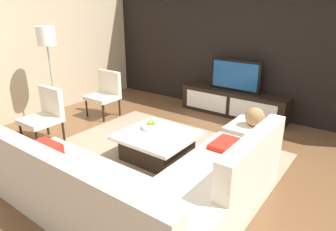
{
  "coord_description": "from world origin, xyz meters",
  "views": [
    {
      "loc": [
        2.31,
        -2.91,
        2.1
      ],
      "look_at": [
        -0.15,
        0.42,
        0.55
      ],
      "focal_mm": 32.03,
      "sensor_mm": 36.0,
      "label": 1
    }
  ],
  "objects_px": {
    "sectional_couch": "(145,187)",
    "accent_chair_far": "(106,91)",
    "floor_lamp": "(47,42)",
    "accent_chair_near": "(45,112)",
    "coffee_table": "(157,145)",
    "media_console": "(233,103)",
    "decorative_ball": "(255,117)",
    "television": "(235,75)",
    "fruit_bowl": "(152,126)",
    "ottoman": "(252,138)"
  },
  "relations": [
    {
      "from": "media_console",
      "to": "fruit_bowl",
      "type": "distance_m",
      "value": 2.22
    },
    {
      "from": "accent_chair_near",
      "to": "floor_lamp",
      "type": "distance_m",
      "value": 1.3
    },
    {
      "from": "media_console",
      "to": "accent_chair_far",
      "type": "height_order",
      "value": "accent_chair_far"
    },
    {
      "from": "decorative_ball",
      "to": "floor_lamp",
      "type": "bearing_deg",
      "value": -163.01
    },
    {
      "from": "media_console",
      "to": "sectional_couch",
      "type": "height_order",
      "value": "sectional_couch"
    },
    {
      "from": "media_console",
      "to": "accent_chair_near",
      "type": "relative_size",
      "value": 2.43
    },
    {
      "from": "sectional_couch",
      "to": "accent_chair_near",
      "type": "height_order",
      "value": "accent_chair_near"
    },
    {
      "from": "floor_lamp",
      "to": "decorative_ball",
      "type": "bearing_deg",
      "value": 16.99
    },
    {
      "from": "ottoman",
      "to": "decorative_ball",
      "type": "xyz_separation_m",
      "value": [
        0.0,
        0.0,
        0.34
      ]
    },
    {
      "from": "media_console",
      "to": "floor_lamp",
      "type": "relative_size",
      "value": 1.22
    },
    {
      "from": "accent_chair_near",
      "to": "media_console",
      "type": "bearing_deg",
      "value": 55.54
    },
    {
      "from": "ottoman",
      "to": "television",
      "type": "bearing_deg",
      "value": 125.79
    },
    {
      "from": "floor_lamp",
      "to": "coffee_table",
      "type": "bearing_deg",
      "value": 0.01
    },
    {
      "from": "ottoman",
      "to": "accent_chair_far",
      "type": "height_order",
      "value": "accent_chair_far"
    },
    {
      "from": "sectional_couch",
      "to": "accent_chair_near",
      "type": "xyz_separation_m",
      "value": [
        -2.42,
        0.42,
        0.2
      ]
    },
    {
      "from": "decorative_ball",
      "to": "television",
      "type": "bearing_deg",
      "value": 125.79
    },
    {
      "from": "accent_chair_near",
      "to": "accent_chair_far",
      "type": "relative_size",
      "value": 1.0
    },
    {
      "from": "decorative_ball",
      "to": "coffee_table",
      "type": "bearing_deg",
      "value": -133.79
    },
    {
      "from": "ottoman",
      "to": "decorative_ball",
      "type": "height_order",
      "value": "decorative_ball"
    },
    {
      "from": "sectional_couch",
      "to": "floor_lamp",
      "type": "relative_size",
      "value": 1.46
    },
    {
      "from": "coffee_table",
      "to": "floor_lamp",
      "type": "relative_size",
      "value": 0.58
    },
    {
      "from": "media_console",
      "to": "coffee_table",
      "type": "relative_size",
      "value": 2.09
    },
    {
      "from": "sectional_couch",
      "to": "accent_chair_far",
      "type": "relative_size",
      "value": 2.91
    },
    {
      "from": "television",
      "to": "fruit_bowl",
      "type": "xyz_separation_m",
      "value": [
        -0.28,
        -2.2,
        -0.38
      ]
    },
    {
      "from": "coffee_table",
      "to": "sectional_couch",
      "type": "bearing_deg",
      "value": -58.07
    },
    {
      "from": "sectional_couch",
      "to": "coffee_table",
      "type": "distance_m",
      "value": 1.18
    },
    {
      "from": "accent_chair_near",
      "to": "decorative_ball",
      "type": "height_order",
      "value": "accent_chair_near"
    },
    {
      "from": "coffee_table",
      "to": "fruit_bowl",
      "type": "xyz_separation_m",
      "value": [
        -0.18,
        0.1,
        0.22
      ]
    },
    {
      "from": "television",
      "to": "coffee_table",
      "type": "height_order",
      "value": "television"
    },
    {
      "from": "accent_chair_far",
      "to": "decorative_ball",
      "type": "height_order",
      "value": "accent_chair_far"
    },
    {
      "from": "ottoman",
      "to": "accent_chair_far",
      "type": "xyz_separation_m",
      "value": [
        -2.94,
        -0.22,
        0.29
      ]
    },
    {
      "from": "media_console",
      "to": "accent_chair_far",
      "type": "distance_m",
      "value": 2.53
    },
    {
      "from": "accent_chair_near",
      "to": "floor_lamp",
      "type": "relative_size",
      "value": 0.5
    },
    {
      "from": "sectional_couch",
      "to": "ottoman",
      "type": "bearing_deg",
      "value": 79.56
    },
    {
      "from": "floor_lamp",
      "to": "fruit_bowl",
      "type": "relative_size",
      "value": 6.21
    },
    {
      "from": "sectional_couch",
      "to": "television",
      "type": "bearing_deg",
      "value": 99.04
    },
    {
      "from": "accent_chair_near",
      "to": "fruit_bowl",
      "type": "distance_m",
      "value": 1.75
    },
    {
      "from": "media_console",
      "to": "floor_lamp",
      "type": "distance_m",
      "value": 3.62
    },
    {
      "from": "media_console",
      "to": "sectional_couch",
      "type": "bearing_deg",
      "value": -80.96
    },
    {
      "from": "television",
      "to": "accent_chair_far",
      "type": "height_order",
      "value": "television"
    },
    {
      "from": "accent_chair_far",
      "to": "decorative_ball",
      "type": "xyz_separation_m",
      "value": [
        2.94,
        0.22,
        0.05
      ]
    },
    {
      "from": "television",
      "to": "coffee_table",
      "type": "relative_size",
      "value": 1.0
    },
    {
      "from": "media_console",
      "to": "television",
      "type": "distance_m",
      "value": 0.55
    },
    {
      "from": "television",
      "to": "ottoman",
      "type": "bearing_deg",
      "value": -54.21
    },
    {
      "from": "media_console",
      "to": "ottoman",
      "type": "distance_m",
      "value": 1.54
    },
    {
      "from": "fruit_bowl",
      "to": "decorative_ball",
      "type": "xyz_separation_m",
      "value": [
        1.18,
        0.94,
        0.12
      ]
    },
    {
      "from": "floor_lamp",
      "to": "decorative_ball",
      "type": "xyz_separation_m",
      "value": [
        3.42,
        1.05,
        -0.93
      ]
    },
    {
      "from": "floor_lamp",
      "to": "accent_chair_far",
      "type": "height_order",
      "value": "floor_lamp"
    },
    {
      "from": "coffee_table",
      "to": "accent_chair_near",
      "type": "bearing_deg",
      "value": -161.94
    },
    {
      "from": "sectional_couch",
      "to": "decorative_ball",
      "type": "distance_m",
      "value": 2.1
    }
  ]
}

